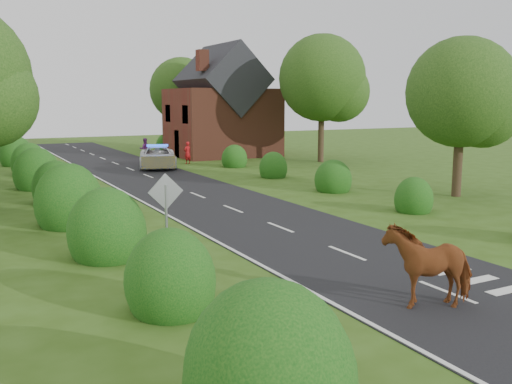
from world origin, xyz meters
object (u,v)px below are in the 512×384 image
road_sign (166,203)px  cow (428,270)px  police_van (158,157)px  pedestrian_red (187,153)px  pedestrian_purple (145,149)px

road_sign → cow: 7.53m
police_van → pedestrian_red: 3.07m
police_van → pedestrian_purple: (0.79, 5.55, 0.11)m
road_sign → pedestrian_purple: (7.72, 27.56, -0.81)m
road_sign → police_van: road_sign is taller
pedestrian_purple → road_sign: bearing=84.2°
road_sign → cow: road_sign is taller
pedestrian_red → pedestrian_purple: (-1.94, 4.13, 0.04)m
road_sign → pedestrian_purple: 28.63m
police_van → pedestrian_red: bearing=44.7°
pedestrian_red → cow: bearing=58.5°
cow → pedestrian_red: pedestrian_red is taller
cow → pedestrian_purple: size_ratio=1.31×
road_sign → pedestrian_red: size_ratio=1.58×
road_sign → police_van: 23.09m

